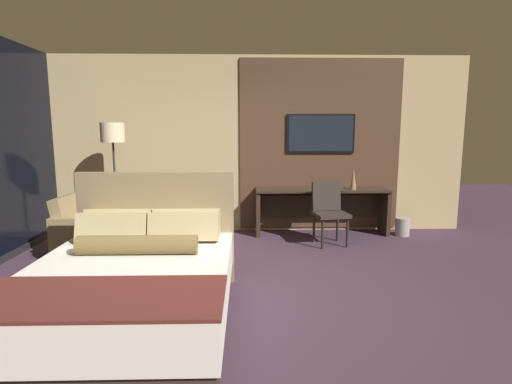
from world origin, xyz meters
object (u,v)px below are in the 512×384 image
Objects in this scene: tv at (321,133)px; vase_tall at (353,179)px; desk_chair at (329,207)px; armchair_by_window at (89,234)px; book at (335,187)px; waste_bin at (402,227)px; bed at (134,284)px; floor_lamp at (113,142)px; desk at (321,202)px.

vase_tall is at bearing -30.78° from tv.
vase_tall reaches higher than desk_chair.
vase_tall reaches higher than armchair_by_window.
book is (0.21, 0.59, 0.21)m from desk_chair.
tv is at bearing 149.22° from vase_tall.
waste_bin is (1.04, -0.20, -0.60)m from book.
bed is 3.82m from book.
armchair_by_window is at bearing -167.00° from vase_tall.
waste_bin is (4.37, 0.16, -1.32)m from floor_lamp.
desk_chair is at bearing -162.60° from waste_bin.
book is at bearing -37.38° from tv.
vase_tall is at bearing -24.70° from book.
bed is 2.35× the size of desk_chair.
vase_tall reaches higher than book.
bed is at bearing -140.76° from waste_bin.
desk_chair is at bearing -135.28° from vase_tall.
waste_bin is (1.26, -0.17, -0.36)m from desk.
book is (0.21, 0.03, 0.24)m from desk.
tv reaches higher than waste_bin.
armchair_by_window is at bearing 176.90° from desk_chair.
armchair_by_window reaches higher than book.
floor_lamp is at bearing -173.96° from desk.
desk_chair is (0.00, -0.75, -1.05)m from tv.
floor_lamp reaches higher than desk_chair.
book is (3.33, 0.36, -0.72)m from floor_lamp.
vase_tall is at bearing 3.73° from floor_lamp.
desk is at bearing 6.04° from floor_lamp.
vase_tall reaches higher than waste_bin.
floor_lamp is at bearing -177.94° from waste_bin.
tv reaches higher than bed.
floor_lamp is 3.65m from vase_tall.
tv reaches higher than armchair_by_window.
tv reaches higher than desk_chair.
tv is 0.88m from book.
bed is 8.64× the size of book.
bed is 3.65m from desk.
desk reaches higher than waste_bin.
armchair_by_window is at bearing -163.66° from desk.
waste_bin is at bearing -79.87° from armchair_by_window.
desk is 3.28m from floor_lamp.
bed reaches higher than book.
waste_bin is at bearing 2.06° from floor_lamp.
bed is at bearing -142.02° from desk_chair.
floor_lamp reaches higher than armchair_by_window.
desk_chair is at bearing -109.70° from book.
floor_lamp reaches higher than book.
armchair_by_window is at bearing -170.11° from waste_bin.
waste_bin is (1.25, 0.39, -0.39)m from desk_chair.
tv is (-0.00, 0.19, 1.08)m from desk.
armchair_by_window reaches higher than waste_bin.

